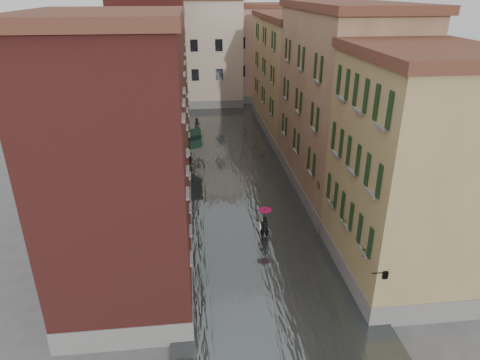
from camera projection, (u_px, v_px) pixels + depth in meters
ground at (262, 259)px, 24.66m from camera, size 120.00×120.00×0.00m
floodwater at (237, 171)px, 36.40m from camera, size 10.00×60.00×0.20m
building_left_near at (120, 175)px, 19.46m from camera, size 6.00×8.00×13.00m
building_left_mid at (143, 116)px, 29.53m from camera, size 6.00×14.00×12.50m
building_left_far at (156, 68)px, 42.82m from camera, size 6.00×16.00×14.00m
building_right_near at (410, 176)px, 21.22m from camera, size 6.00×8.00×11.50m
building_right_mid at (339, 106)px, 30.88m from camera, size 6.00×14.00×13.00m
building_right_far at (292, 77)px, 44.78m from camera, size 6.00×16.00×11.50m
building_end_cream at (194, 53)px, 56.13m from camera, size 12.00×9.00×13.00m
building_end_pink at (259, 54)px, 59.08m from camera, size 10.00×9.00×12.00m
awning_near at (195, 143)px, 35.69m from camera, size 1.09×3.16×2.80m
awning_far at (195, 135)px, 37.53m from camera, size 1.09×3.36×2.80m
wall_lantern at (384, 274)px, 18.44m from camera, size 0.71×0.22×0.35m
window_planters at (334, 198)px, 24.09m from camera, size 0.59×10.88×0.84m
pedestrian_main at (264, 222)px, 26.16m from camera, size 0.86×0.86×2.06m
pedestrian_far at (197, 126)px, 45.91m from camera, size 0.86×0.71×1.63m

